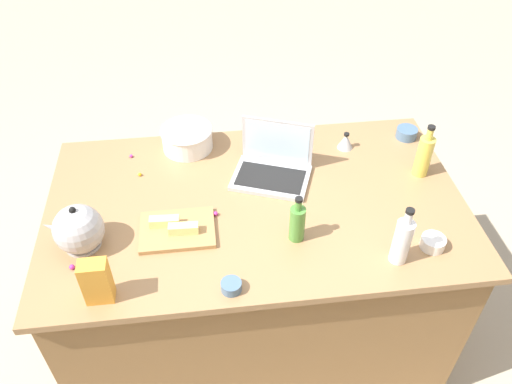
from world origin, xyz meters
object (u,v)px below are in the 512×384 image
ramekin_small (407,133)px  bottle_oil (424,155)px  ramekin_wide (231,286)px  kitchen_timer (346,141)px  bottle_olive (297,223)px  mixing_bowl_large (187,138)px  butter_stick_left (164,222)px  laptop (273,165)px  candy_bag (97,281)px  kettle (78,230)px  bottle_vinegar (402,240)px  butter_stick_right (183,229)px  ramekin_medium (433,243)px  cutting_board (177,230)px

ramekin_small → bottle_oil: bearing=83.1°
bottle_oil → ramekin_wide: 0.99m
kitchen_timer → ramekin_wide: bearing=51.5°
bottle_olive → kitchen_timer: bottle_olive is taller
mixing_bowl_large → butter_stick_left: size_ratio=2.09×
laptop → bottle_oil: bearing=173.5°
ramekin_small → candy_bag: 1.50m
kettle → bottle_vinegar: bearing=169.5°
bottle_olive → kettle: bearing=-4.4°
mixing_bowl_large → ramekin_small: (-1.00, 0.04, -0.03)m
bottle_oil → candy_bag: 1.36m
bottle_oil → butter_stick_right: bottle_oil is taller
bottle_oil → ramekin_medium: bottle_oil is taller
mixing_bowl_large → bottle_oil: bottle_oil is taller
ramekin_wide → ramekin_medium: bearing=-172.1°
ramekin_wide → kitchen_timer: size_ratio=0.91×
candy_bag → kettle: bearing=-70.0°
kettle → cutting_board: 0.35m
mixing_bowl_large → butter_stick_left: 0.51m
mixing_bowl_large → kitchen_timer: size_ratio=2.99×
mixing_bowl_large → kitchen_timer: bearing=173.0°
bottle_olive → candy_bag: size_ratio=1.16×
bottle_olive → butter_stick_left: (0.48, -0.11, -0.04)m
laptop → butter_stick_left: laptop is taller
mixing_bowl_large → ramekin_medium: 1.12m
cutting_board → kitchen_timer: size_ratio=3.59×
bottle_olive → candy_bag: 0.71m
bottle_vinegar → butter_stick_right: bearing=-15.5°
bottle_oil → ramekin_wide: bottle_oil is taller
cutting_board → candy_bag: bearing=47.2°
bottle_oil → butter_stick_left: 1.08m
ramekin_medium → butter_stick_right: bearing=-10.6°
ramekin_small → candy_bag: size_ratio=0.55×
bottle_oil → cutting_board: size_ratio=0.86×
bottle_oil → ramekin_medium: 0.43m
bottle_olive → ramekin_wide: bottle_olive is taller
cutting_board → butter_stick_right: butter_stick_right is taller
laptop → butter_stick_right: bearing=39.5°
ramekin_small → bottle_olive: bearing=42.2°
kitchen_timer → candy_bag: candy_bag is taller
kitchen_timer → butter_stick_right: bearing=32.1°
kettle → ramekin_small: (-1.39, -0.50, -0.06)m
bottle_oil → candy_bag: size_ratio=1.41×
laptop → ramekin_small: bearing=-164.0°
ramekin_medium → ramekin_wide: ramekin_medium is taller
bottle_oil → candy_bag: (1.27, 0.49, -0.01)m
bottle_vinegar → butter_stick_right: bottle_vinegar is taller
bottle_oil → kitchen_timer: size_ratio=3.10×
butter_stick_right → ramekin_medium: (-0.89, 0.17, -0.01)m
ramekin_wide → ramekin_small: bearing=-138.8°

